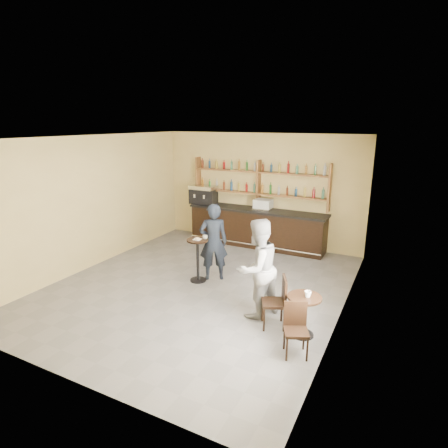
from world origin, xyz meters
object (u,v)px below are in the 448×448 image
at_px(espresso_machine, 204,194).
at_px(pastry_case, 263,205).
at_px(chair_west, 273,302).
at_px(chair_south, 296,331).
at_px(bar_counter, 256,228).
at_px(patron_second, 257,268).
at_px(man_main, 213,242).
at_px(cafe_table, 303,316).
at_px(pedestal_table, 198,260).

height_order(espresso_machine, pastry_case, espresso_machine).
xyz_separation_m(pastry_case, chair_west, (1.76, -4.00, -0.78)).
bearing_deg(pastry_case, chair_south, -59.96).
distance_m(bar_counter, patron_second, 4.06).
bearing_deg(man_main, bar_counter, -121.99).
distance_m(chair_south, patron_second, 1.46).
bearing_deg(chair_west, chair_south, 17.40).
bearing_deg(patron_second, espresso_machine, -113.74).
bearing_deg(cafe_table, pedestal_table, 157.42).
bearing_deg(man_main, pedestal_table, 14.11).
relative_size(espresso_machine, chair_south, 0.92).
height_order(bar_counter, patron_second, patron_second).
bearing_deg(man_main, espresso_machine, -88.56).
bearing_deg(bar_counter, chair_west, -64.02).
bearing_deg(espresso_machine, bar_counter, -6.68).
xyz_separation_m(pastry_case, cafe_table, (2.31, -4.05, -0.88)).
bearing_deg(pedestal_table, patron_second, -25.22).
bearing_deg(bar_counter, pedestal_table, -94.65).
relative_size(cafe_table, chair_west, 0.78).
xyz_separation_m(cafe_table, chair_west, (-0.55, 0.05, 0.10)).
relative_size(chair_west, chair_south, 1.11).
height_order(espresso_machine, patron_second, patron_second).
height_order(espresso_machine, pedestal_table, espresso_machine).
height_order(man_main, chair_west, man_main).
height_order(espresso_machine, chair_south, espresso_machine).
bearing_deg(chair_west, pastry_case, 178.50).
bearing_deg(man_main, chair_west, 112.48).
distance_m(pastry_case, pedestal_table, 3.03).
distance_m(man_main, chair_south, 3.26).
height_order(espresso_machine, cafe_table, espresso_machine).
relative_size(espresso_machine, man_main, 0.43).
bearing_deg(patron_second, chair_west, 83.64).
height_order(bar_counter, espresso_machine, espresso_machine).
bearing_deg(cafe_table, bar_counter, 121.68).
xyz_separation_m(bar_counter, chair_south, (2.55, -4.65, -0.13)).
relative_size(pastry_case, chair_south, 0.60).
bearing_deg(bar_counter, espresso_machine, 180.00).
height_order(pastry_case, chair_south, pastry_case).
xyz_separation_m(cafe_table, patron_second, (-0.97, 0.31, 0.57)).
distance_m(pedestal_table, chair_south, 3.28).
height_order(cafe_table, chair_south, chair_south).
bearing_deg(patron_second, cafe_table, 97.50).
bearing_deg(chair_south, pastry_case, 91.93).
relative_size(pedestal_table, patron_second, 0.53).
xyz_separation_m(pedestal_table, chair_south, (2.78, -1.74, -0.08)).
bearing_deg(patron_second, pastry_case, -135.22).
height_order(pedestal_table, chair_west, pedestal_table).
bearing_deg(espresso_machine, patron_second, -55.46).
bearing_deg(espresso_machine, pedestal_table, -69.19).
xyz_separation_m(espresso_machine, pedestal_table, (1.51, -2.91, -0.87)).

